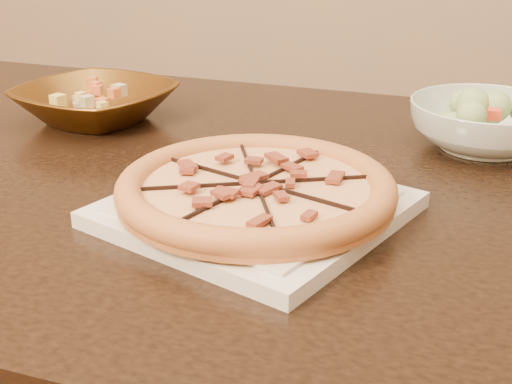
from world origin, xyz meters
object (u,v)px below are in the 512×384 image
dining_table (213,238)px  salad_bowl (485,125)px  plate (256,208)px  pizza (256,189)px  bronze_bowl (96,104)px

dining_table → salad_bowl: salad_bowl is taller
dining_table → plate: size_ratio=3.98×
pizza → salad_bowl: salad_bowl is taller
dining_table → plate: bearing=-57.0°
plate → bronze_bowl: bearing=136.8°
dining_table → bronze_bowl: bearing=144.6°
plate → salad_bowl: (0.27, 0.30, 0.02)m
dining_table → pizza: bearing=-57.0°
dining_table → pizza: size_ratio=4.87×
pizza → bronze_bowl: bearing=136.8°
plate → bronze_bowl: bronze_bowl is taller
plate → salad_bowl: 0.40m
bronze_bowl → plate: bearing=-43.2°
plate → pizza: pizza is taller
pizza → plate: bearing=0.4°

